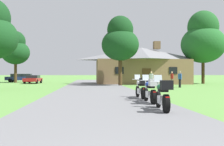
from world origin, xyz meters
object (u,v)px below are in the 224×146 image
(motorcycle_green_nearest_to_camera, at_px, (163,95))
(motorcycle_blue_second_in_row, at_px, (150,91))
(motorcycle_white_farthest_in_row, at_px, (141,88))
(tree_left_far, at_px, (16,49))
(bystander_white_shirt_near_lodge, at_px, (151,78))
(tree_by_lodge_front, at_px, (120,40))
(parked_navy_suv_far_left, at_px, (21,77))
(tree_right_of_lodge, at_px, (203,39))
(bystander_blue_shirt_by_tree, at_px, (180,78))
(parked_red_sedan_far_left, at_px, (33,79))
(bystander_red_shirt_beside_signpost, at_px, (172,78))

(motorcycle_green_nearest_to_camera, height_order, motorcycle_blue_second_in_row, same)
(motorcycle_white_farthest_in_row, xyz_separation_m, tree_left_far, (-14.39, 28.30, 4.62))
(motorcycle_white_farthest_in_row, height_order, bystander_white_shirt_near_lodge, bystander_white_shirt_near_lodge)
(tree_by_lodge_front, relative_size, parked_navy_suv_far_left, 1.74)
(tree_right_of_lodge, xyz_separation_m, tree_by_lodge_front, (-12.44, -5.68, -1.01))
(tree_left_far, bearing_deg, motorcycle_blue_second_in_row, -64.82)
(motorcycle_white_farthest_in_row, relative_size, tree_by_lodge_front, 0.26)
(motorcycle_blue_second_in_row, bearing_deg, bystander_blue_shirt_by_tree, 64.96)
(bystander_white_shirt_near_lodge, distance_m, bystander_blue_shirt_by_tree, 3.75)
(bystander_white_shirt_near_lodge, bearing_deg, parked_red_sedan_far_left, 22.82)
(bystander_white_shirt_near_lodge, xyz_separation_m, parked_navy_suv_far_left, (-18.49, 16.47, -0.15))
(tree_by_lodge_front, bearing_deg, motorcycle_green_nearest_to_camera, -92.39)
(motorcycle_green_nearest_to_camera, relative_size, bystander_blue_shirt_by_tree, 1.24)
(parked_navy_suv_far_left, bearing_deg, motorcycle_blue_second_in_row, -158.99)
(motorcycle_blue_second_in_row, distance_m, bystander_white_shirt_near_lodge, 17.67)
(bystander_white_shirt_near_lodge, xyz_separation_m, tree_right_of_lodge, (9.07, 6.89, 5.35))
(motorcycle_blue_second_in_row, height_order, bystander_blue_shirt_by_tree, bystander_blue_shirt_by_tree)
(tree_right_of_lodge, height_order, tree_by_lodge_front, tree_right_of_lodge)
(motorcycle_green_nearest_to_camera, relative_size, motorcycle_blue_second_in_row, 1.00)
(parked_navy_suv_far_left, bearing_deg, parked_red_sedan_far_left, -154.55)
(motorcycle_green_nearest_to_camera, relative_size, parked_red_sedan_far_left, 0.49)
(motorcycle_blue_second_in_row, bearing_deg, parked_navy_suv_far_left, 112.24)
(tree_left_far, bearing_deg, motorcycle_green_nearest_to_camera, -66.72)
(motorcycle_green_nearest_to_camera, bearing_deg, tree_right_of_lodge, 67.44)
(motorcycle_green_nearest_to_camera, distance_m, bystander_white_shirt_near_lodge, 20.18)
(bystander_blue_shirt_by_tree, bearing_deg, motorcycle_blue_second_in_row, -37.25)
(tree_left_far, height_order, parked_navy_suv_far_left, tree_left_far)
(tree_by_lodge_front, distance_m, parked_red_sedan_far_left, 15.30)
(tree_left_far, distance_m, parked_red_sedan_far_left, 6.70)
(motorcycle_white_farthest_in_row, bearing_deg, tree_by_lodge_front, 85.42)
(bystander_white_shirt_near_lodge, relative_size, tree_by_lodge_front, 0.20)
(bystander_white_shirt_near_lodge, relative_size, parked_navy_suv_far_left, 0.36)
(tree_right_of_lodge, bearing_deg, motorcycle_green_nearest_to_camera, -116.58)
(bystander_red_shirt_beside_signpost, relative_size, parked_red_sedan_far_left, 0.39)
(bystander_white_shirt_near_lodge, relative_size, tree_left_far, 0.21)
(bystander_blue_shirt_by_tree, relative_size, tree_by_lodge_front, 0.21)
(tree_left_far, height_order, tree_by_lodge_front, tree_by_lodge_front)
(motorcycle_white_farthest_in_row, relative_size, tree_left_far, 0.26)
(motorcycle_white_farthest_in_row, xyz_separation_m, tree_right_of_lodge, (13.18, 21.81, 5.66))
(tree_left_far, xyz_separation_m, parked_navy_suv_far_left, (0.01, 3.08, -4.47))
(motorcycle_white_farthest_in_row, bearing_deg, tree_left_far, 114.98)
(motorcycle_white_farthest_in_row, xyz_separation_m, bystander_white_shirt_near_lodge, (4.11, 14.91, 0.31))
(bystander_blue_shirt_by_tree, distance_m, parked_red_sedan_far_left, 21.61)
(motorcycle_white_farthest_in_row, height_order, tree_left_far, tree_left_far)
(bystander_blue_shirt_by_tree, xyz_separation_m, parked_red_sedan_far_left, (-17.31, 12.93, -0.31))
(motorcycle_blue_second_in_row, relative_size, tree_by_lodge_front, 0.26)
(parked_navy_suv_far_left, bearing_deg, bystander_white_shirt_near_lodge, -133.80)
(motorcycle_green_nearest_to_camera, distance_m, bystander_red_shirt_beside_signpost, 20.95)
(tree_left_far, xyz_separation_m, tree_by_lodge_front, (15.12, -12.17, 0.03))
(tree_left_far, xyz_separation_m, tree_right_of_lodge, (27.56, -6.50, 1.04))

